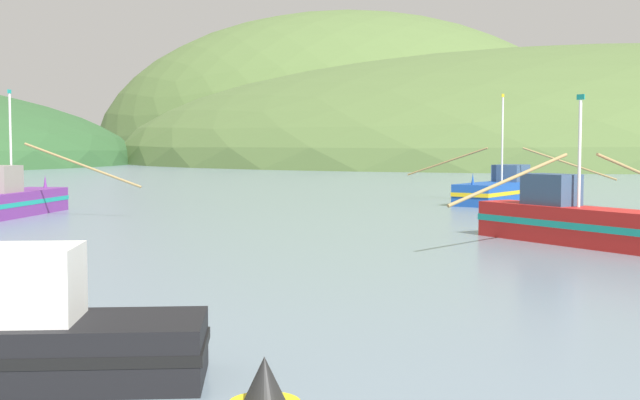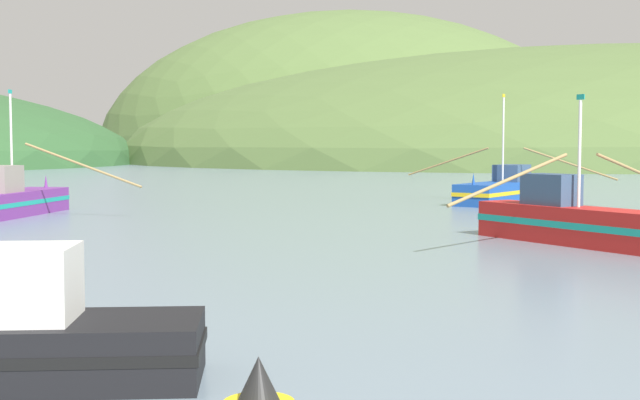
% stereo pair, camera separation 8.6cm
% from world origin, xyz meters
% --- Properties ---
extents(hill_far_center, '(214.74, 171.80, 47.22)m').
position_xyz_m(hill_far_center, '(96.22, 164.89, 0.00)').
color(hill_far_center, '#516B38').
rests_on(hill_far_center, ground).
extents(hill_mid_left, '(135.71, 108.57, 55.13)m').
position_xyz_m(hill_mid_left, '(67.42, 249.15, 0.00)').
color(hill_mid_left, '#2D562D').
rests_on(hill_mid_left, ground).
extents(hill_far_left, '(149.41, 119.53, 84.17)m').
position_xyz_m(hill_far_left, '(57.49, 242.58, 0.00)').
color(hill_far_left, '#516B38').
rests_on(hill_far_left, ground).
extents(fishing_boat_red, '(12.24, 9.24, 5.58)m').
position_xyz_m(fishing_boat_red, '(6.65, 24.02, 0.87)').
color(fishing_boat_red, red).
rests_on(fishing_boat_red, ground).
extents(fishing_boat_purple, '(13.69, 10.23, 6.54)m').
position_xyz_m(fishing_boat_purple, '(-15.74, 41.50, 0.82)').
color(fishing_boat_purple, '#6B2D84').
rests_on(fishing_boat_purple, ground).
extents(fishing_boat_blue, '(9.49, 10.57, 6.86)m').
position_xyz_m(fishing_boat_blue, '(13.97, 45.73, 0.80)').
color(fishing_boat_blue, '#19479E').
rests_on(fishing_boat_blue, ground).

